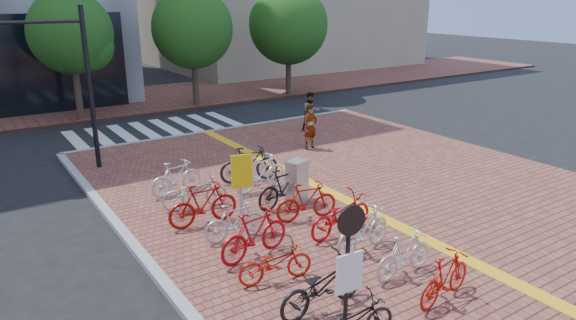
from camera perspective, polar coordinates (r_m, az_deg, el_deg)
ground at (r=12.21m, az=6.61°, el=-10.72°), size 120.00×120.00×0.00m
kerb_north at (r=23.20m, az=-6.85°, el=3.37°), size 14.00×0.25×0.15m
far_sidewalk at (r=30.50m, az=-19.73°, el=5.92°), size 70.00×8.00×0.15m
crosswalk at (r=24.07m, az=-14.34°, el=3.29°), size 7.50×4.00×0.01m
street_trees at (r=28.33m, az=-8.54°, el=14.15°), size 16.20×4.60×6.35m
bike_1 at (r=9.84m, az=3.82°, el=-13.74°), size 2.00×0.80×1.03m
bike_2 at (r=10.75m, az=-1.42°, el=-11.35°), size 1.68×0.85×0.84m
bike_3 at (r=11.61m, az=-3.74°, el=-8.24°), size 1.95×0.84×1.13m
bike_4 at (r=12.50m, az=-5.90°, el=-6.80°), size 1.61×0.58×0.95m
bike_5 at (r=13.36m, az=-9.42°, el=-4.87°), size 1.89×0.60×1.13m
bike_6 at (r=14.42m, az=-10.34°, el=-3.56°), size 1.90×0.97×0.95m
bike_7 at (r=15.61m, az=-12.31°, el=-1.89°), size 1.74×0.74×1.01m
bike_8 at (r=10.53m, az=17.06°, el=-12.41°), size 1.71×0.73×0.99m
bike_9 at (r=11.19m, az=12.82°, el=-10.19°), size 1.65×0.53×0.98m
bike_10 at (r=11.96m, az=8.37°, el=-7.72°), size 1.87×0.79×1.09m
bike_11 at (r=12.75m, az=5.89°, el=-6.08°), size 2.02×0.87×1.03m
bike_12 at (r=13.49m, az=2.08°, el=-4.62°), size 1.78×0.80×1.03m
bike_13 at (r=14.32m, az=-0.42°, el=-3.02°), size 1.95×0.82×1.14m
bike_14 at (r=15.48m, az=-3.04°, el=-1.44°), size 1.91×0.72×1.12m
bike_15 at (r=16.25m, az=-4.32°, el=-0.47°), size 2.00×0.93×1.16m
pedestrian_a at (r=19.68m, az=2.51°, el=3.69°), size 0.69×0.51×1.73m
pedestrian_b at (r=22.52m, az=2.56°, el=5.42°), size 0.90×0.76×1.67m
utility_box at (r=14.55m, az=0.99°, el=-2.43°), size 0.68×0.59×1.26m
yellow_sign at (r=12.68m, az=-5.22°, el=-2.03°), size 0.53×0.19×1.98m
notice_sign at (r=8.15m, az=6.75°, el=-11.42°), size 0.50×0.13×2.69m
traffic_light_pole at (r=17.98m, az=-25.39°, el=9.92°), size 2.89×1.11×5.39m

